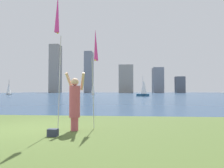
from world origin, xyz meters
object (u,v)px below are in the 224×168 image
object	(u,v)px
kite_flag_right	(96,47)
sailboat_1	(93,89)
sailboat_6	(9,89)
kite_flag_left	(57,17)
sailboat_5	(144,88)
bag	(53,133)
person	(75,102)

from	to	relation	value
kite_flag_right	sailboat_1	world-z (taller)	sailboat_1
kite_flag_right	sailboat_6	distance (m)	57.89
kite_flag_left	sailboat_6	xyz separation A→B (m)	(-31.88, 48.27, -2.17)
kite_flag_left	kite_flag_right	size ratio (longest dim) A/B	1.28
kite_flag_left	sailboat_6	bearing A→B (deg)	123.45
sailboat_5	sailboat_6	bearing A→B (deg)	165.58
kite_flag_left	sailboat_6	world-z (taller)	kite_flag_left
kite_flag_right	bag	distance (m)	3.35
sailboat_5	kite_flag_left	bearing A→B (deg)	-98.80
sailboat_5	sailboat_6	xyz separation A→B (m)	(-37.85, 9.73, -0.19)
sailboat_6	sailboat_5	bearing A→B (deg)	-14.42
sailboat_5	sailboat_6	distance (m)	39.08
bag	sailboat_1	world-z (taller)	sailboat_1
person	bag	world-z (taller)	person
kite_flag_left	sailboat_1	size ratio (longest dim) A/B	0.94
bag	sailboat_6	distance (m)	58.60
kite_flag_right	sailboat_6	xyz separation A→B (m)	(-33.05, 47.50, -1.30)
person	kite_flag_right	size ratio (longest dim) A/B	0.54
kite_flag_right	sailboat_5	world-z (taller)	sailboat_5
sailboat_6	kite_flag_right	bearing A→B (deg)	-55.17
person	sailboat_5	size ratio (longest dim) A/B	0.43
kite_flag_left	sailboat_1	world-z (taller)	sailboat_1
person	sailboat_1	world-z (taller)	sailboat_1
sailboat_1	sailboat_5	xyz separation A→B (m)	(13.65, -12.24, -0.04)
kite_flag_left	kite_flag_right	world-z (taller)	kite_flag_left
person	sailboat_6	size ratio (longest dim) A/B	0.43
person	kite_flag_left	size ratio (longest dim) A/B	0.42
person	sailboat_1	distance (m)	51.37
sailboat_5	person	bearing A→B (deg)	-97.97
person	sailboat_6	distance (m)	58.11
bag	kite_flag_right	bearing A→B (deg)	56.87
sailboat_5	sailboat_1	bearing A→B (deg)	138.11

